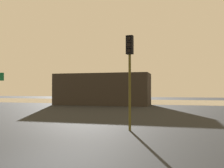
% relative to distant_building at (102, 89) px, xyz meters
% --- Properties ---
extents(ground_plane, '(120.00, 120.00, 0.00)m').
position_rel_distant_building_xyz_m(ground_plane, '(6.25, -24.93, -1.99)').
color(ground_plane, black).
extents(water_strip, '(80.00, 16.00, 0.01)m').
position_rel_distant_building_xyz_m(water_strip, '(6.25, 10.00, -1.99)').
color(water_strip, '#9E937F').
rests_on(water_strip, ground).
extents(distant_building, '(12.08, 4.00, 3.98)m').
position_rel_distant_building_xyz_m(distant_building, '(0.00, 0.00, 0.00)').
color(distant_building, '#2D2823').
rests_on(distant_building, ground).
extents(traffic_light_center, '(0.36, 0.37, 4.56)m').
position_rel_distant_building_xyz_m(traffic_light_center, '(7.31, -18.76, 1.17)').
color(traffic_light_center, '#4C4719').
rests_on(traffic_light_center, ground).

